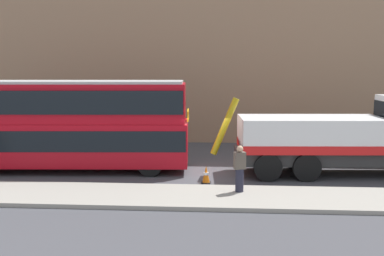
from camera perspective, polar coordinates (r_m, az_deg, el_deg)
name	(u,v)px	position (r m, az deg, el deg)	size (l,w,h in m)	color
ground_plane	(211,171)	(20.17, 2.50, -5.56)	(120.00, 120.00, 0.00)	#424247
near_kerb	(209,197)	(16.09, 2.16, -8.82)	(60.00, 2.80, 0.15)	gray
building_facade	(215,10)	(27.87, 3.00, 14.91)	(60.00, 1.50, 16.00)	#9E7A5B
recovery_tow_truck	(352,135)	(20.40, 19.78, -0.84)	(10.21, 3.18, 3.67)	#2D2D2D
double_decker_bus	(65,122)	(20.72, -15.95, 0.78)	(11.15, 3.21, 4.06)	#B70C19
pedestrian_bystander	(240,169)	(16.37, 6.11, -5.27)	(0.46, 0.38, 1.71)	#232333
traffic_cone_near_bus	(206,175)	(18.12, 1.81, -6.02)	(0.36, 0.36, 0.72)	orange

